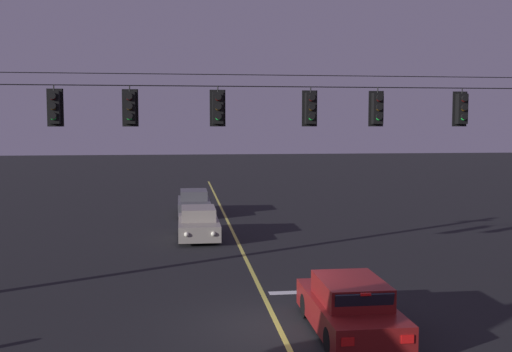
# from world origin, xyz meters

# --- Properties ---
(ground_plane) EXTENTS (180.00, 180.00, 0.00)m
(ground_plane) POSITION_xyz_m (0.00, 0.00, 0.00)
(ground_plane) COLOR black
(lane_centre_stripe) EXTENTS (0.14, 60.00, 0.01)m
(lane_centre_stripe) POSITION_xyz_m (0.00, 9.60, 0.00)
(lane_centre_stripe) COLOR #D1C64C
(lane_centre_stripe) RESTS_ON ground
(stop_bar_paint) EXTENTS (3.40, 0.36, 0.01)m
(stop_bar_paint) POSITION_xyz_m (1.90, 3.00, 0.00)
(stop_bar_paint) COLOR silver
(stop_bar_paint) RESTS_ON ground
(signal_span_assembly) EXTENTS (20.20, 0.32, 7.70)m
(signal_span_assembly) POSITION_xyz_m (-0.00, 3.60, 4.01)
(signal_span_assembly) COLOR #38281C
(signal_span_assembly) RESTS_ON ground
(traffic_light_leftmost) EXTENTS (0.48, 0.41, 1.22)m
(traffic_light_leftmost) POSITION_xyz_m (-6.11, 3.58, 5.64)
(traffic_light_leftmost) COLOR black
(traffic_light_left_inner) EXTENTS (0.48, 0.41, 1.22)m
(traffic_light_left_inner) POSITION_xyz_m (-3.92, 3.58, 5.64)
(traffic_light_left_inner) COLOR black
(traffic_light_centre) EXTENTS (0.48, 0.41, 1.22)m
(traffic_light_centre) POSITION_xyz_m (-1.29, 3.58, 5.64)
(traffic_light_centre) COLOR black
(traffic_light_right_inner) EXTENTS (0.48, 0.41, 1.22)m
(traffic_light_right_inner) POSITION_xyz_m (1.58, 3.58, 5.64)
(traffic_light_right_inner) COLOR black
(traffic_light_rightmost) EXTENTS (0.48, 0.41, 1.22)m
(traffic_light_rightmost) POSITION_xyz_m (3.72, 3.58, 5.64)
(traffic_light_rightmost) COLOR black
(traffic_light_far_right) EXTENTS (0.48, 0.41, 1.22)m
(traffic_light_far_right) POSITION_xyz_m (6.51, 3.58, 5.64)
(traffic_light_far_right) COLOR black
(car_waiting_near_lane) EXTENTS (1.80, 4.33, 1.39)m
(car_waiting_near_lane) POSITION_xyz_m (1.65, -0.75, 0.65)
(car_waiting_near_lane) COLOR maroon
(car_waiting_near_lane) RESTS_ON ground
(car_oncoming_lead) EXTENTS (1.80, 4.42, 1.39)m
(car_oncoming_lead) POSITION_xyz_m (-1.68, 12.32, 0.65)
(car_oncoming_lead) COLOR gray
(car_oncoming_lead) RESTS_ON ground
(car_oncoming_trailing) EXTENTS (1.80, 4.42, 1.39)m
(car_oncoming_trailing) POSITION_xyz_m (-1.73, 19.65, 0.65)
(car_oncoming_trailing) COLOR #4C4C51
(car_oncoming_trailing) RESTS_ON ground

